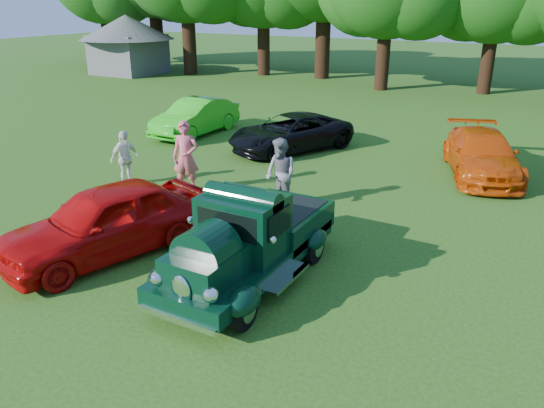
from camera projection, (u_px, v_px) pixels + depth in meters
The scene contains 10 objects.
ground at pixel (216, 278), 10.12m from camera, with size 120.00×120.00×0.00m, color #224E12.
hero_pickup at pixel (250, 242), 9.87m from camera, with size 2.06×4.42×1.73m.
red_convertible at pixel (106, 221), 10.82m from camera, with size 1.75×4.34×1.48m, color #B00807.
back_car_lime at pixel (196, 117), 20.48m from camera, with size 1.43×4.11×1.35m, color green.
back_car_black at pixel (291, 133), 18.35m from camera, with size 2.07×4.48×1.25m, color black.
back_car_orange at pixel (482, 154), 15.74m from camera, with size 1.81×4.45×1.29m, color #C84307.
spectator_pink at pixel (186, 157), 14.27m from camera, with size 0.72×0.47×1.96m, color #D05563.
spectator_grey at pixel (281, 174), 13.19m from camera, with size 0.87×0.68×1.79m, color gray.
spectator_white at pixel (125, 158), 14.85m from camera, with size 0.92×0.38×1.57m, color silver.
gazebo at pixel (127, 38), 36.33m from camera, with size 6.40×6.40×3.90m.
Camera 1 is at (5.30, -7.24, 5.00)m, focal length 35.00 mm.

